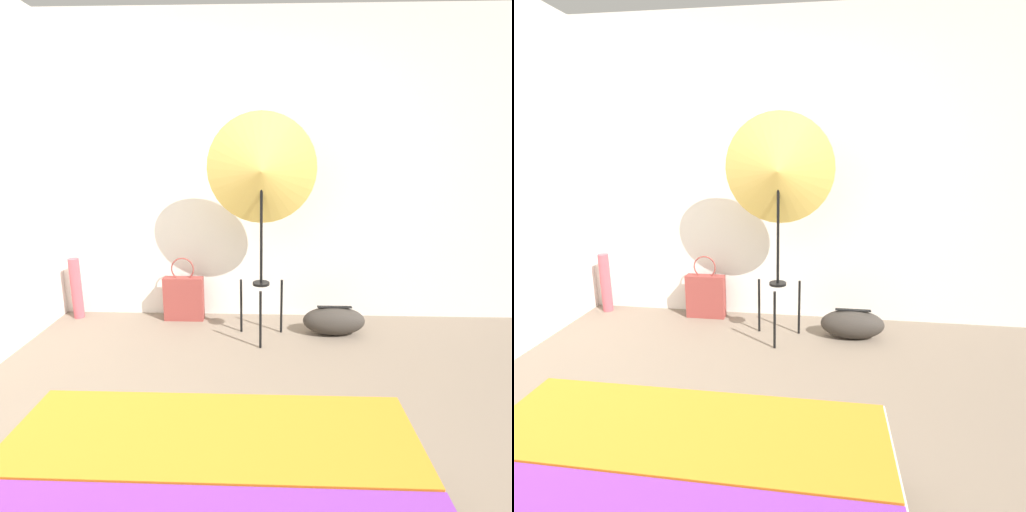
% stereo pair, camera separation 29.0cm
% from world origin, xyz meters
% --- Properties ---
extents(ground_plane, '(14.00, 14.00, 0.00)m').
position_xyz_m(ground_plane, '(0.00, 0.00, 0.00)').
color(ground_plane, '#756656').
extents(wall_back, '(8.00, 0.05, 2.60)m').
position_xyz_m(wall_back, '(0.00, 2.11, 1.30)').
color(wall_back, silver).
rests_on(wall_back, ground_plane).
extents(photo_umbrella, '(0.84, 0.31, 1.77)m').
position_xyz_m(photo_umbrella, '(0.32, 1.60, 1.33)').
color(photo_umbrella, black).
rests_on(photo_umbrella, ground_plane).
extents(tote_bag, '(0.35, 0.10, 0.58)m').
position_xyz_m(tote_bag, '(-0.39, 1.94, 0.21)').
color(tote_bag, brown).
rests_on(tote_bag, ground_plane).
extents(duffel_bag, '(0.51, 0.24, 0.24)m').
position_xyz_m(duffel_bag, '(0.92, 1.67, 0.12)').
color(duffel_bag, '#332D28').
rests_on(duffel_bag, ground_plane).
extents(paper_roll, '(0.09, 0.09, 0.56)m').
position_xyz_m(paper_roll, '(-1.37, 1.96, 0.28)').
color(paper_roll, '#BC4C56').
rests_on(paper_roll, ground_plane).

